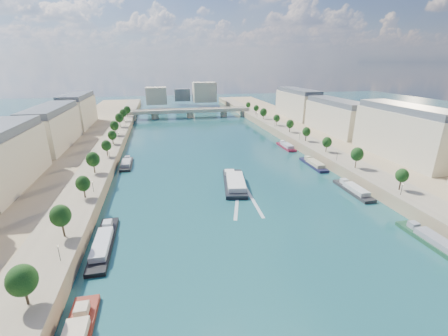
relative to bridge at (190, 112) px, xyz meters
name	(u,v)px	position (x,y,z in m)	size (l,w,h in m)	color
ground	(221,168)	(0.00, -144.38, -5.08)	(700.00, 700.00, 0.00)	#0D343B
quay_left	(61,174)	(-72.00, -144.38, -2.58)	(44.00, 520.00, 5.00)	#9E8460
quay_right	(353,154)	(72.00, -144.38, -2.58)	(44.00, 520.00, 5.00)	#9E8460
pave_left	(96,166)	(-57.00, -144.38, -0.03)	(14.00, 520.00, 0.10)	gray
pave_right	(328,151)	(57.00, -144.38, -0.03)	(14.00, 520.00, 0.10)	gray
trees_left	(100,153)	(-55.00, -142.38, 5.39)	(4.80, 268.80, 8.26)	#382B1E
trees_right	(316,137)	(55.00, -134.38, 5.39)	(4.80, 268.80, 8.26)	#382B1E
lamps_left	(102,167)	(-52.50, -154.38, 2.70)	(0.36, 200.36, 4.28)	black
lamps_right	(316,144)	(52.50, -139.38, 2.70)	(0.36, 200.36, 4.28)	black
buildings_left	(32,138)	(-85.00, -132.38, 11.37)	(16.00, 226.00, 23.20)	beige
buildings_right	(364,123)	(85.00, -132.38, 11.37)	(16.00, 226.00, 23.20)	beige
skyline	(186,94)	(3.19, 75.14, 9.57)	(79.00, 42.00, 22.00)	beige
bridge	(190,112)	(0.00, 0.00, 0.00)	(112.00, 12.00, 8.15)	#C1B79E
tour_barge	(235,183)	(1.08, -166.93, -3.92)	(13.43, 30.75, 4.04)	black
wake	(245,202)	(1.08, -183.48, -5.06)	(11.96, 26.03, 0.04)	silver
moored_barges_left	(97,267)	(-45.50, -212.63, -4.24)	(5.00, 161.33, 3.60)	#1C253F
moored_barges_right	(359,194)	(45.50, -187.33, -4.24)	(5.00, 156.73, 3.60)	black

